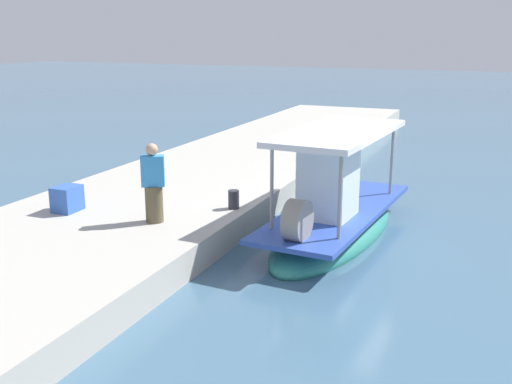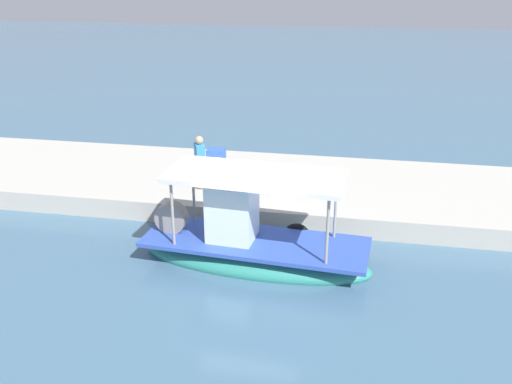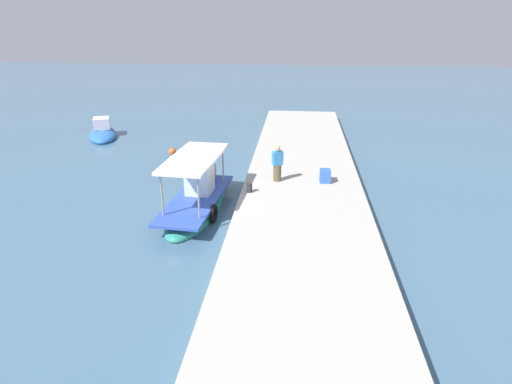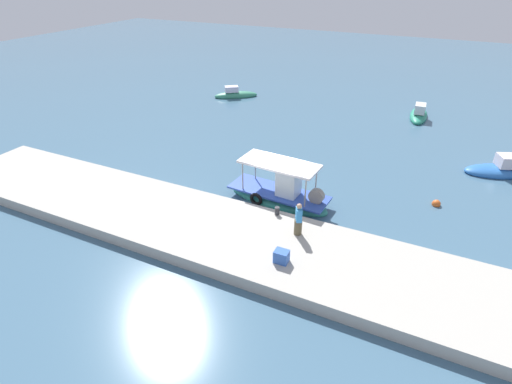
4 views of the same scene
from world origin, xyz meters
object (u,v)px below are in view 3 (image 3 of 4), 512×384
(main_fishing_boat, at_px, (197,200))
(cargo_crate, at_px, (325,176))
(fisherman_near_bollard, at_px, (277,165))
(mooring_bollard, at_px, (249,188))
(moored_boat_mid, at_px, (103,133))
(marker_buoy, at_px, (172,152))

(main_fishing_boat, bearing_deg, cargo_crate, -66.99)
(fisherman_near_bollard, height_order, mooring_bollard, fisherman_near_bollard)
(cargo_crate, relative_size, moored_boat_mid, 0.13)
(mooring_bollard, distance_m, marker_buoy, 8.89)
(mooring_bollard, bearing_deg, fisherman_near_bollard, -36.18)
(moored_boat_mid, bearing_deg, cargo_crate, -121.45)
(main_fishing_boat, bearing_deg, fisherman_near_bollard, -55.43)
(marker_buoy, bearing_deg, main_fishing_boat, -157.03)
(main_fishing_boat, distance_m, moored_boat_mid, 14.13)
(main_fishing_boat, xyz_separation_m, fisherman_near_bollard, (2.18, -3.16, 0.88))
(mooring_bollard, bearing_deg, main_fishing_boat, 108.49)
(fisherman_near_bollard, relative_size, moored_boat_mid, 0.37)
(fisherman_near_bollard, relative_size, cargo_crate, 2.76)
(fisherman_near_bollard, xyz_separation_m, mooring_bollard, (-1.48, 1.08, -0.53))
(main_fishing_boat, xyz_separation_m, cargo_crate, (2.25, -5.29, 0.43))
(cargo_crate, bearing_deg, mooring_bollard, 115.78)
(main_fishing_boat, height_order, cargo_crate, main_fishing_boat)
(mooring_bollard, relative_size, cargo_crate, 0.70)
(marker_buoy, relative_size, moored_boat_mid, 0.10)
(main_fishing_boat, xyz_separation_m, marker_buoy, (7.75, 3.28, -0.35))
(main_fishing_boat, distance_m, fisherman_near_bollard, 3.94)
(main_fishing_boat, bearing_deg, marker_buoy, 22.97)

